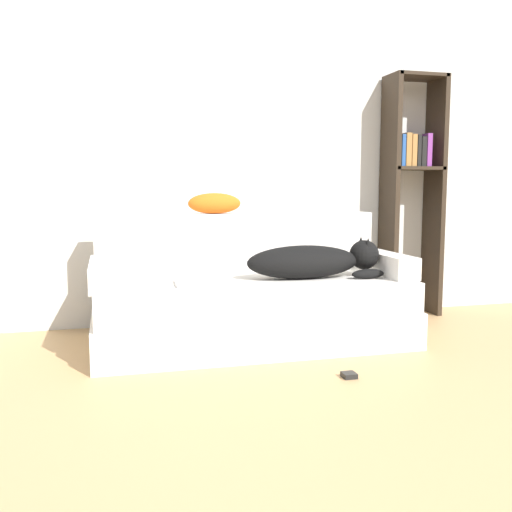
{
  "coord_description": "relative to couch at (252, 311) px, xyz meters",
  "views": [
    {
      "loc": [
        -0.86,
        -1.13,
        0.94
      ],
      "look_at": [
        -0.02,
        2.08,
        0.55
      ],
      "focal_mm": 40.0,
      "sensor_mm": 36.0,
      "label": 1
    }
  ],
  "objects": [
    {
      "name": "couch_arm_right",
      "position": [
        0.87,
        -0.01,
        0.27
      ],
      "size": [
        0.15,
        0.67,
        0.14
      ],
      "color": "silver",
      "rests_on": "couch"
    },
    {
      "name": "wall_back",
      "position": [
        0.02,
        0.67,
        1.15
      ],
      "size": [
        6.98,
        0.06,
        2.7
      ],
      "color": "silver",
      "rests_on": "ground_plane"
    },
    {
      "name": "dog",
      "position": [
        0.37,
        -0.07,
        0.31
      ],
      "size": [
        0.85,
        0.28,
        0.24
      ],
      "color": "black",
      "rests_on": "couch"
    },
    {
      "name": "couch",
      "position": [
        0.0,
        0.0,
        0.0
      ],
      "size": [
        1.89,
        0.86,
        0.4
      ],
      "color": "silver",
      "rests_on": "ground_plane"
    },
    {
      "name": "couch_arm_left",
      "position": [
        -0.87,
        -0.01,
        0.27
      ],
      "size": [
        0.15,
        0.67,
        0.14
      ],
      "color": "silver",
      "rests_on": "couch"
    },
    {
      "name": "bookshelf",
      "position": [
        1.34,
        0.49,
        0.8
      ],
      "size": [
        0.41,
        0.26,
        1.75
      ],
      "color": "#2D2319",
      "rests_on": "ground_plane"
    },
    {
      "name": "power_adapter",
      "position": [
        0.31,
        -0.75,
        -0.18
      ],
      "size": [
        0.07,
        0.07,
        0.03
      ],
      "color": "black",
      "rests_on": "ground_plane"
    },
    {
      "name": "throw_pillow",
      "position": [
        -0.16,
        0.36,
        0.65
      ],
      "size": [
        0.35,
        0.14,
        0.13
      ],
      "color": "orange",
      "rests_on": "couch_backrest"
    },
    {
      "name": "couch_backrest",
      "position": [
        0.0,
        0.36,
        0.39
      ],
      "size": [
        1.85,
        0.15,
        0.38
      ],
      "color": "silver",
      "rests_on": "couch"
    },
    {
      "name": "laptop",
      "position": [
        -0.32,
        -0.11,
        0.21
      ],
      "size": [
        0.31,
        0.25,
        0.02
      ],
      "rotation": [
        0.0,
        0.0,
        -0.04
      ],
      "color": "#B7B7BC",
      "rests_on": "couch"
    }
  ]
}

